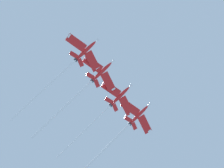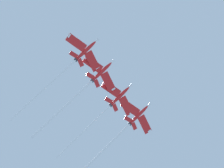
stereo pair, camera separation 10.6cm
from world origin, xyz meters
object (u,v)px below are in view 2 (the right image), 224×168
jet_centre (84,89)px  jet_inner_right (71,64)px  jet_inner_left (110,105)px  jet_far_left (122,132)px

jet_centre → jet_inner_right: 11.99m
jet_inner_left → jet_inner_right: jet_inner_left is taller
jet_far_left → jet_centre: 27.08m
jet_centre → jet_inner_right: bearing=-99.2°
jet_far_left → jet_inner_right: jet_far_left is taller
jet_inner_left → jet_inner_right: bearing=-113.6°
jet_inner_left → jet_far_left: bearing=83.0°
jet_inner_left → jet_inner_right: 25.90m
jet_far_left → jet_inner_right: 38.82m
jet_centre → jet_inner_left: bearing=54.7°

